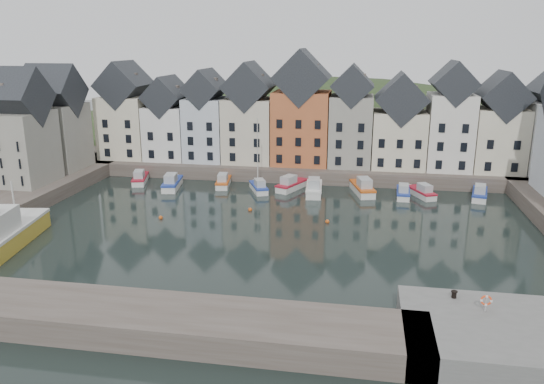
% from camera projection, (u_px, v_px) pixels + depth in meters
% --- Properties ---
extents(ground, '(260.00, 260.00, 0.00)m').
position_uv_depth(ground, '(270.00, 234.00, 58.99)').
color(ground, black).
rests_on(ground, ground).
extents(far_quay, '(90.00, 16.00, 2.00)m').
position_uv_depth(far_quay, '(302.00, 166.00, 87.16)').
color(far_quay, '#4E443C').
rests_on(far_quay, ground).
extents(near_quay, '(18.00, 10.00, 2.00)m').
position_uv_depth(near_quay, '(536.00, 340.00, 36.13)').
color(near_quay, '#60605E').
rests_on(near_quay, ground).
extents(near_wall, '(50.00, 6.00, 2.00)m').
position_uv_depth(near_wall, '(87.00, 315.00, 39.51)').
color(near_wall, '#4E443C').
rests_on(near_wall, ground).
extents(hillside, '(153.60, 70.40, 64.00)m').
position_uv_depth(hillside, '(315.00, 224.00, 116.97)').
color(hillside, '#25391C').
rests_on(hillside, ground).
extents(far_terrace, '(72.37, 8.16, 17.78)m').
position_uv_depth(far_terrace, '(322.00, 120.00, 82.60)').
color(far_terrace, beige).
rests_on(far_terrace, far_quay).
extents(left_terrace, '(7.65, 17.00, 15.69)m').
position_uv_depth(left_terrace, '(38.00, 128.00, 75.32)').
color(left_terrace, gray).
rests_on(left_terrace, left_quay).
extents(mooring_buoys, '(20.50, 5.50, 0.50)m').
position_uv_depth(mooring_buoys, '(246.00, 216.00, 64.67)').
color(mooring_buoys, '#CC5418').
rests_on(mooring_buoys, ground).
extents(boat_a, '(3.37, 6.24, 2.29)m').
position_uv_depth(boat_a, '(140.00, 179.00, 80.44)').
color(boat_a, silver).
rests_on(boat_a, ground).
extents(boat_b, '(3.14, 6.91, 2.56)m').
position_uv_depth(boat_b, '(172.00, 183.00, 77.40)').
color(boat_b, silver).
rests_on(boat_b, ground).
extents(boat_c, '(2.63, 6.04, 2.24)m').
position_uv_depth(boat_c, '(223.00, 182.00, 78.65)').
color(boat_c, silver).
rests_on(boat_c, ground).
extents(boat_d, '(3.78, 5.76, 10.58)m').
position_uv_depth(boat_d, '(259.00, 187.00, 75.81)').
color(boat_d, silver).
rests_on(boat_d, ground).
extents(boat_e, '(4.29, 6.56, 2.42)m').
position_uv_depth(boat_e, '(291.00, 185.00, 76.75)').
color(boat_e, silver).
rests_on(boat_e, ground).
extents(boat_f, '(2.63, 7.07, 2.66)m').
position_uv_depth(boat_f, '(314.00, 188.00, 74.51)').
color(boat_f, silver).
rests_on(boat_f, ground).
extents(boat_g, '(3.88, 7.31, 2.68)m').
position_uv_depth(boat_g, '(363.00, 188.00, 74.69)').
color(boat_g, silver).
rests_on(boat_g, ground).
extents(boat_h, '(2.01, 5.69, 2.15)m').
position_uv_depth(boat_h, '(403.00, 193.00, 73.07)').
color(boat_h, silver).
rests_on(boat_h, ground).
extents(boat_i, '(3.89, 5.81, 2.15)m').
position_uv_depth(boat_i, '(422.00, 192.00, 73.22)').
color(boat_i, silver).
rests_on(boat_i, ground).
extents(boat_j, '(3.10, 6.29, 2.32)m').
position_uv_depth(boat_j, '(480.00, 194.00, 72.27)').
color(boat_j, silver).
rests_on(boat_j, ground).
extents(large_vessel, '(5.62, 13.49, 6.81)m').
position_uv_depth(large_vessel, '(4.00, 234.00, 54.58)').
color(large_vessel, gold).
rests_on(large_vessel, ground).
extents(mooring_bollard, '(0.48, 0.48, 0.56)m').
position_uv_depth(mooring_bollard, '(454.00, 294.00, 39.91)').
color(mooring_bollard, black).
rests_on(mooring_bollard, near_quay).
extents(life_ring_post, '(0.80, 0.17, 1.30)m').
position_uv_depth(life_ring_post, '(486.00, 301.00, 37.70)').
color(life_ring_post, gray).
rests_on(life_ring_post, near_quay).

